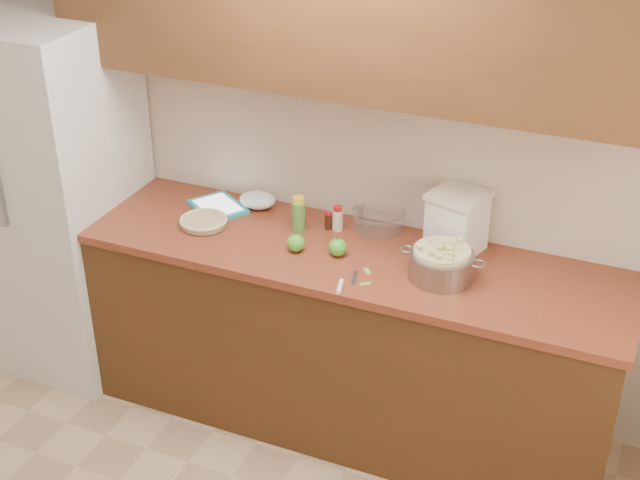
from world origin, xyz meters
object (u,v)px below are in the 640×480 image
at_px(flour_canister, 457,221).
at_px(tablet, 218,207).
at_px(colander, 441,264).
at_px(pie, 204,222).

bearing_deg(flour_canister, tablet, -176.96).
relative_size(colander, flour_canister, 1.31).
xyz_separation_m(pie, tablet, (-0.02, 0.18, -0.01)).
height_order(colander, flour_canister, flour_canister).
height_order(pie, colander, colander).
xyz_separation_m(flour_canister, tablet, (-1.14, -0.06, -0.13)).
relative_size(flour_canister, tablet, 0.83).
bearing_deg(flour_canister, colander, -88.10).
bearing_deg(pie, colander, -0.59).
height_order(colander, tablet, colander).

